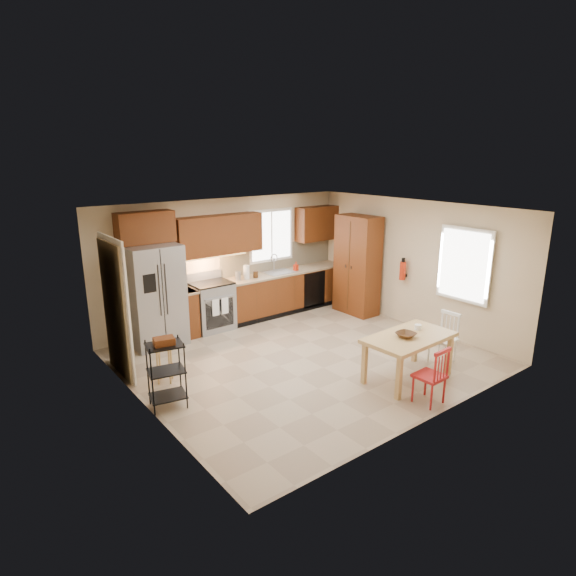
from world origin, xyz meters
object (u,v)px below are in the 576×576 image
(dining_table, at_px, (408,358))
(table_jar, at_px, (418,328))
(pantry, at_px, (357,265))
(utility_cart, at_px, (167,374))
(refrigerator, at_px, (155,296))
(soap_bottle, at_px, (296,266))
(fire_extinguisher, at_px, (403,271))
(chair_red, at_px, (430,375))
(bar_stool, at_px, (164,361))
(table_bowl, at_px, (406,337))
(chair_white, at_px, (443,338))
(range_stove, at_px, (212,307))

(dining_table, relative_size, table_jar, 12.93)
(pantry, xyz_separation_m, utility_cart, (-4.93, -1.31, -0.57))
(refrigerator, relative_size, utility_cart, 1.91)
(soap_bottle, relative_size, table_jar, 1.75)
(pantry, xyz_separation_m, fire_extinguisher, (0.20, -1.05, 0.05))
(refrigerator, height_order, utility_cart, refrigerator)
(table_jar, bearing_deg, dining_table, -164.05)
(soap_bottle, height_order, chair_red, soap_bottle)
(bar_stool, distance_m, utility_cart, 0.79)
(refrigerator, relative_size, table_bowl, 6.36)
(fire_extinguisher, relative_size, dining_table, 0.25)
(pantry, distance_m, chair_white, 2.87)
(range_stove, relative_size, pantry, 0.44)
(fire_extinguisher, xyz_separation_m, dining_table, (-1.87, -1.71, -0.76))
(chair_red, bearing_deg, refrigerator, 113.74)
(chair_white, bearing_deg, table_bowl, 90.54)
(range_stove, bearing_deg, fire_extinguisher, -32.62)
(pantry, relative_size, table_jar, 19.20)
(soap_bottle, bearing_deg, fire_extinguisher, -59.47)
(chair_white, xyz_separation_m, table_bowl, (-1.04, -0.05, 0.28))
(range_stove, distance_m, bar_stool, 2.30)
(fire_extinguisher, height_order, chair_red, fire_extinguisher)
(soap_bottle, bearing_deg, table_jar, -96.59)
(table_bowl, bearing_deg, soap_bottle, 77.50)
(dining_table, height_order, table_jar, table_jar)
(range_stove, height_order, table_bowl, range_stove)
(dining_table, bearing_deg, utility_cart, 153.85)
(soap_bottle, height_order, pantry, pantry)
(refrigerator, distance_m, dining_table, 4.46)
(range_stove, height_order, utility_cart, utility_cart)
(soap_bottle, relative_size, pantry, 0.09)
(chair_red, distance_m, table_jar, 1.04)
(table_bowl, relative_size, table_jar, 2.62)
(dining_table, height_order, chair_red, chair_red)
(utility_cart, bearing_deg, table_jar, -8.97)
(fire_extinguisher, distance_m, chair_white, 2.01)
(pantry, height_order, utility_cart, pantry)
(range_stove, height_order, chair_red, range_stove)
(dining_table, relative_size, table_bowl, 4.94)
(dining_table, height_order, chair_white, chair_white)
(dining_table, xyz_separation_m, table_jar, (0.31, 0.09, 0.38))
(range_stove, height_order, dining_table, range_stove)
(refrigerator, height_order, fire_extinguisher, refrigerator)
(table_bowl, xyz_separation_m, table_jar, (0.40, 0.09, 0.03))
(dining_table, relative_size, utility_cart, 1.48)
(table_bowl, bearing_deg, bar_stool, 143.09)
(pantry, bearing_deg, chair_white, -104.94)
(bar_stool, bearing_deg, pantry, 16.96)
(fire_extinguisher, distance_m, dining_table, 2.64)
(table_jar, bearing_deg, table_bowl, -167.47)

